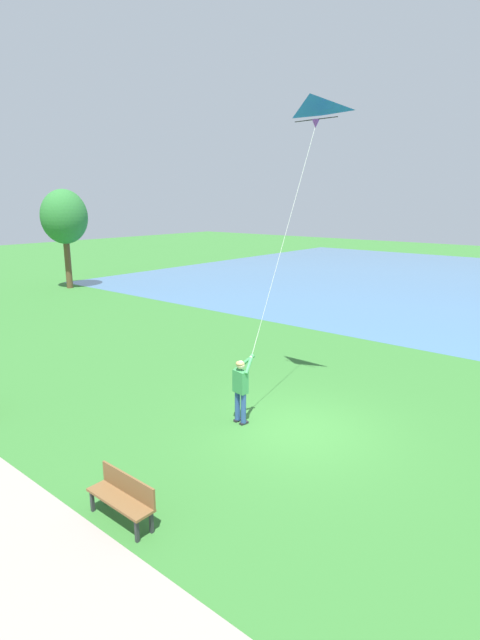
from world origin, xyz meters
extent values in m
plane|color=#33702D|center=(0.00, 0.00, 0.00)|extent=(120.00, 120.00, 0.00)
cube|color=teal|center=(26.95, 4.00, 0.00)|extent=(36.00, 44.00, 0.01)
cube|color=#232328|center=(-0.60, 1.55, 0.03)|extent=(0.25, 0.15, 0.06)
cylinder|color=#2D4C8E|center=(-0.62, 1.56, 0.45)|extent=(0.14, 0.14, 0.82)
cube|color=#232328|center=(-0.64, 1.32, 0.03)|extent=(0.25, 0.15, 0.06)
cylinder|color=#2D4C8E|center=(-0.66, 1.32, 0.45)|extent=(0.14, 0.14, 0.82)
cube|color=#38894C|center=(-0.64, 1.44, 1.16)|extent=(0.28, 0.43, 0.60)
sphere|color=beige|center=(-0.64, 1.44, 1.62)|extent=(0.22, 0.22, 0.22)
ellipsoid|color=tan|center=(-0.65, 1.44, 1.66)|extent=(0.26, 0.26, 0.13)
cylinder|color=#38894C|center=(-0.41, 1.49, 1.61)|extent=(0.49, 0.42, 0.43)
cylinder|color=#38894C|center=(-0.43, 1.32, 1.61)|extent=(0.55, 0.27, 0.43)
sphere|color=beige|center=(-0.26, 1.38, 1.74)|extent=(0.10, 0.10, 0.10)
pyramid|color=blue|center=(1.63, 1.02, 8.02)|extent=(0.70, 1.41, 0.47)
cone|color=purple|center=(1.95, 1.02, 7.71)|extent=(0.20, 0.20, 0.22)
cylinder|color=black|center=(1.95, 1.02, 7.82)|extent=(0.06, 1.32, 0.02)
cylinder|color=silver|center=(0.84, 1.20, 4.70)|extent=(2.22, 0.38, 5.92)
cube|color=brown|center=(-5.22, 0.48, 0.45)|extent=(0.45, 1.50, 0.05)
cube|color=brown|center=(-5.03, 0.48, 0.68)|extent=(0.05, 1.50, 0.40)
cube|color=#2D2D33|center=(-5.39, -0.18, 0.23)|extent=(0.06, 0.06, 0.45)
cube|color=#2D2D33|center=(-5.07, -0.19, 0.23)|extent=(0.06, 0.06, 0.45)
cube|color=#2D2D33|center=(-5.37, 1.16, 0.23)|extent=(0.06, 0.06, 0.45)
cube|color=#2D2D33|center=(-5.05, 1.15, 0.23)|extent=(0.06, 0.06, 0.45)
cylinder|color=brown|center=(7.96, 23.60, 1.75)|extent=(0.41, 0.41, 3.50)
ellipsoid|color=#2D7533|center=(7.96, 23.60, 4.73)|extent=(3.03, 2.89, 3.53)
camera|label=1|loc=(-9.89, -6.24, 5.74)|focal=27.57mm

